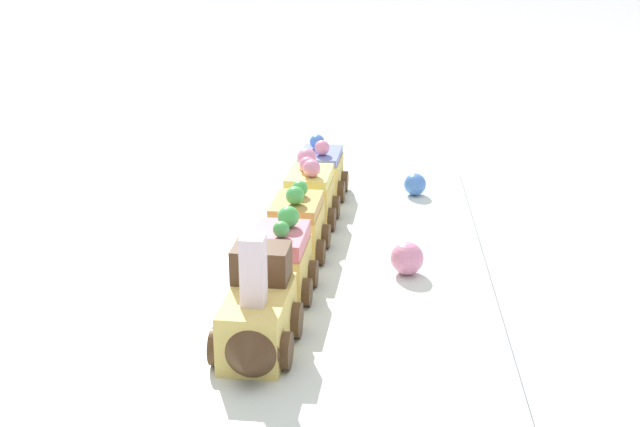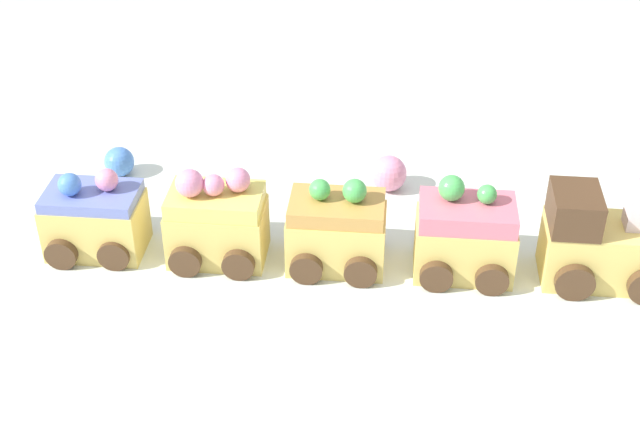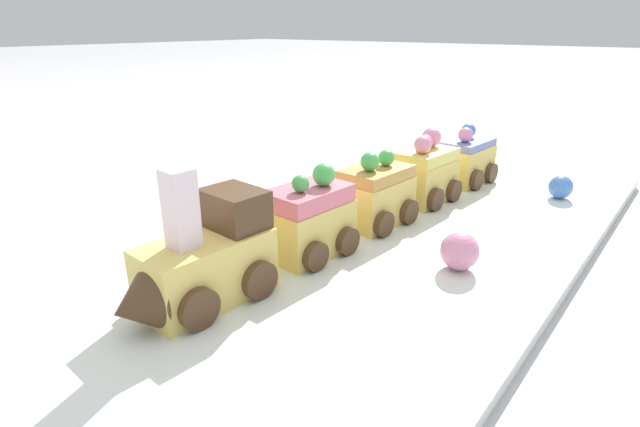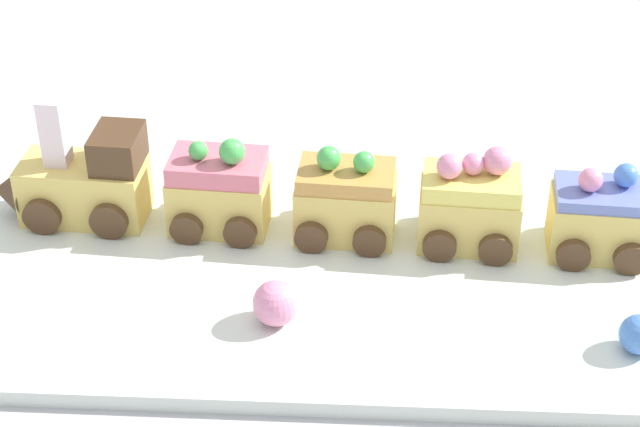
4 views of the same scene
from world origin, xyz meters
name	(u,v)px [view 4 (image 4 of 4)]	position (x,y,z in m)	size (l,w,h in m)	color
ground_plane	(314,235)	(0.00, 0.00, 0.00)	(10.00, 10.00, 0.00)	#B2B2B7
display_board	(314,228)	(0.00, 0.00, 0.01)	(0.72, 0.40, 0.01)	silver
cake_train_locomotive	(77,182)	(0.18, 0.00, 0.04)	(0.12, 0.07, 0.10)	#EACC66
cake_car_strawberry	(219,192)	(0.07, 0.01, 0.04)	(0.08, 0.07, 0.08)	#EACC66
cake_car_caramel	(346,201)	(-0.02, 0.01, 0.04)	(0.08, 0.07, 0.07)	#EACC66
cake_car_lemon	(470,207)	(-0.12, 0.02, 0.04)	(0.08, 0.07, 0.08)	#EACC66
cake_car_blueberry	(601,219)	(-0.21, 0.03, 0.04)	(0.08, 0.07, 0.07)	#EACC66
gumball_blue	(639,334)	(-0.22, 0.14, 0.03)	(0.03, 0.03, 0.03)	#4C84E0
gumball_pink	(276,303)	(0.02, 0.12, 0.03)	(0.03, 0.03, 0.03)	pink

